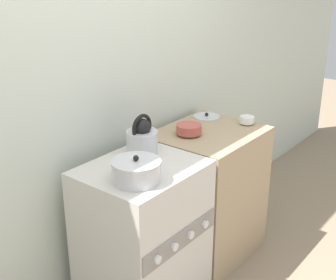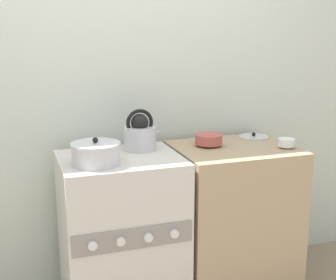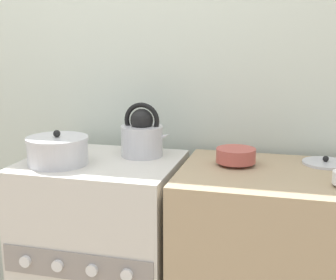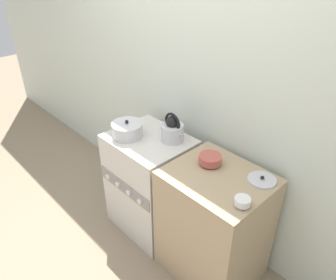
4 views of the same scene
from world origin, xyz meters
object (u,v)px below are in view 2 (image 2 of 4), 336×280
(kettle, at_px, (140,134))
(enamel_bowl, at_px, (209,139))
(loose_pot_lid, at_px, (254,137))
(small_ceramic_bowl, at_px, (286,143))
(cooking_pot, at_px, (96,154))
(stove, at_px, (122,237))

(kettle, relative_size, enamel_bowl, 1.45)
(loose_pot_lid, bearing_deg, small_ceramic_bowl, -80.25)
(cooking_pot, height_order, enamel_bowl, cooking_pot)
(kettle, xyz_separation_m, cooking_pot, (-0.28, -0.21, -0.03))
(stove, xyz_separation_m, cooking_pot, (-0.14, -0.09, 0.50))
(kettle, height_order, loose_pot_lid, kettle)
(enamel_bowl, distance_m, small_ceramic_bowl, 0.43)
(kettle, distance_m, loose_pot_lid, 0.75)
(enamel_bowl, bearing_deg, stove, -170.78)
(enamel_bowl, xyz_separation_m, small_ceramic_bowl, (0.39, -0.18, -0.01))
(loose_pot_lid, bearing_deg, kettle, -174.38)
(loose_pot_lid, bearing_deg, enamel_bowl, -163.64)
(small_ceramic_bowl, bearing_deg, stove, 174.21)
(kettle, height_order, small_ceramic_bowl, kettle)
(stove, distance_m, enamel_bowl, 0.72)
(cooking_pot, xyz_separation_m, loose_pot_lid, (1.02, 0.28, -0.05))
(cooking_pot, bearing_deg, kettle, 36.45)
(kettle, height_order, cooking_pot, kettle)
(cooking_pot, bearing_deg, enamel_bowl, 14.89)
(kettle, relative_size, small_ceramic_bowl, 2.41)
(stove, height_order, small_ceramic_bowl, small_ceramic_bowl)
(stove, relative_size, kettle, 3.92)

